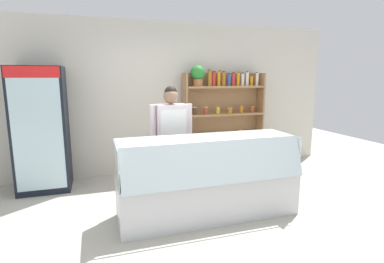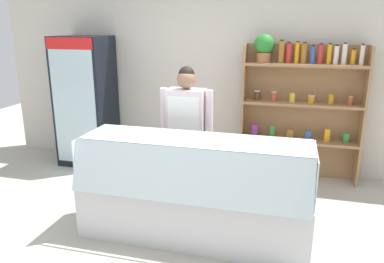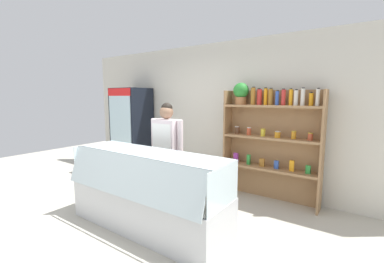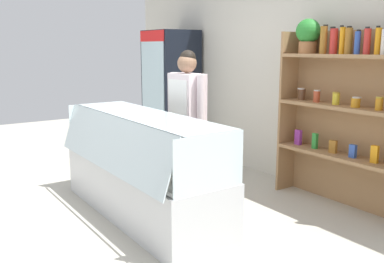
# 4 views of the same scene
# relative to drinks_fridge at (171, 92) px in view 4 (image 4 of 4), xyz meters

# --- Properties ---
(ground_plane) EXTENTS (12.00, 12.00, 0.00)m
(ground_plane) POSITION_rel_drinks_fridge_xyz_m (1.93, -1.71, -0.95)
(ground_plane) COLOR #B7B2A3
(back_wall) EXTENTS (6.80, 0.10, 2.70)m
(back_wall) POSITION_rel_drinks_fridge_xyz_m (1.93, 0.43, 0.40)
(back_wall) COLOR beige
(back_wall) RESTS_ON ground
(drinks_fridge) EXTENTS (0.75, 0.66, 1.90)m
(drinks_fridge) POSITION_rel_drinks_fridge_xyz_m (0.00, 0.00, 0.00)
(drinks_fridge) COLOR black
(drinks_fridge) RESTS_ON ground
(shelving_unit) EXTENTS (1.55, 0.29, 1.94)m
(shelving_unit) POSITION_rel_drinks_fridge_xyz_m (3.03, 0.18, 0.16)
(shelving_unit) COLOR #9E754C
(shelving_unit) RESTS_ON ground
(deli_display_case) EXTENTS (2.23, 0.76, 1.01)m
(deli_display_case) POSITION_rel_drinks_fridge_xyz_m (2.09, -1.64, -0.64)
(deli_display_case) COLOR silver
(deli_display_case) RESTS_ON ground
(shop_clerk) EXTENTS (0.62, 0.25, 1.61)m
(shop_clerk) POSITION_rel_drinks_fridge_xyz_m (1.81, -0.91, 0.00)
(shop_clerk) COLOR #4C4233
(shop_clerk) RESTS_ON ground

